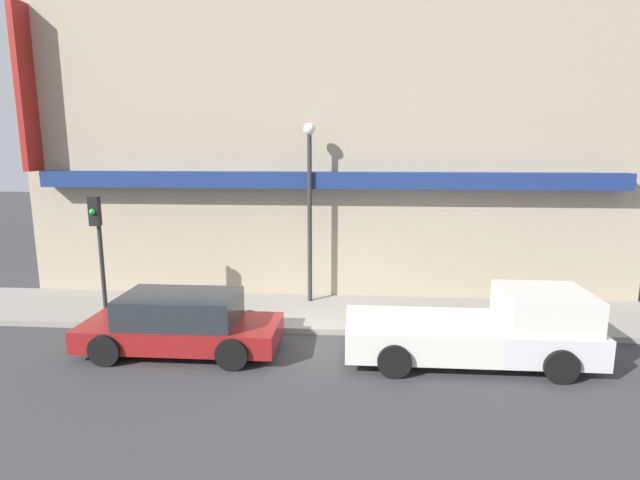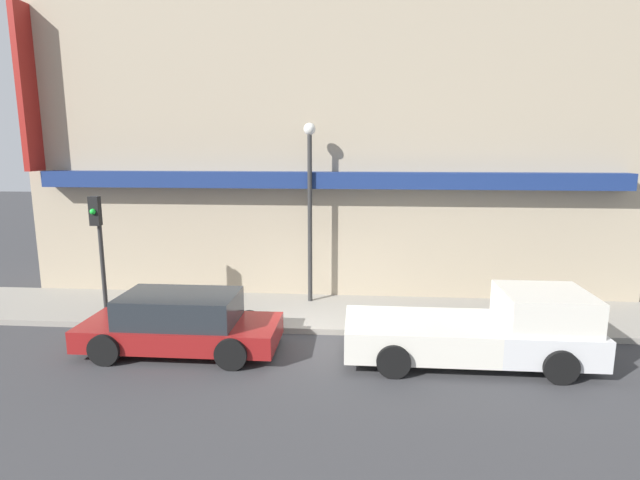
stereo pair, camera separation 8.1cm
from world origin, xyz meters
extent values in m
plane|color=#38383A|center=(0.00, 0.00, 0.00)|extent=(80.00, 80.00, 0.00)
cube|color=gray|center=(0.00, 1.58, 0.08)|extent=(36.00, 3.17, 0.16)
cube|color=tan|center=(0.00, 4.67, 5.21)|extent=(19.80, 3.00, 10.42)
cube|color=navy|center=(0.00, 2.87, 3.96)|extent=(18.22, 0.60, 0.50)
cube|color=maroon|center=(-9.40, 2.77, 6.78)|extent=(0.20, 0.80, 5.14)
cube|color=silver|center=(5.33, -1.33, 0.60)|extent=(2.28, 2.06, 0.71)
cube|color=silver|center=(5.33, -1.33, 1.35)|extent=(1.94, 1.89, 0.78)
cube|color=silver|center=(2.48, -1.33, 0.60)|extent=(3.42, 2.06, 0.71)
cylinder|color=black|center=(5.38, -0.30, 0.38)|extent=(0.75, 0.22, 0.75)
cylinder|color=black|center=(5.38, -2.36, 0.38)|extent=(0.75, 0.22, 0.75)
cylinder|color=black|center=(1.85, -0.30, 0.38)|extent=(0.75, 0.22, 0.75)
cylinder|color=black|center=(1.85, -2.36, 0.38)|extent=(0.75, 0.22, 0.75)
cube|color=maroon|center=(-3.28, -1.33, 0.49)|extent=(4.81, 1.85, 0.54)
cube|color=#23282D|center=(-3.28, -1.33, 1.11)|extent=(2.79, 1.67, 0.70)
cylinder|color=black|center=(-1.79, -0.41, 0.38)|extent=(0.75, 0.22, 0.75)
cylinder|color=black|center=(-1.79, -2.26, 0.38)|extent=(0.75, 0.22, 0.75)
cylinder|color=black|center=(-4.77, -0.41, 0.38)|extent=(0.75, 0.22, 0.75)
cylinder|color=black|center=(-4.77, -2.26, 0.38)|extent=(0.75, 0.22, 0.75)
cylinder|color=yellow|center=(-3.12, 0.72, 0.40)|extent=(0.18, 0.18, 0.47)
sphere|color=yellow|center=(-3.12, 0.72, 0.70)|extent=(0.17, 0.17, 0.17)
cylinder|color=#2D2D2D|center=(-0.46, 2.49, 2.74)|extent=(0.14, 0.14, 5.16)
sphere|color=silver|center=(-0.46, 2.49, 5.50)|extent=(0.36, 0.36, 0.36)
cylinder|color=#2D2D2D|center=(-6.16, 0.51, 1.91)|extent=(0.12, 0.12, 3.49)
cube|color=black|center=(-6.16, 0.35, 3.25)|extent=(0.28, 0.20, 0.80)
sphere|color=green|center=(-6.16, 0.23, 3.25)|extent=(0.16, 0.16, 0.16)
camera|label=1|loc=(0.99, -12.67, 5.00)|focal=28.00mm
camera|label=2|loc=(1.07, -12.67, 5.00)|focal=28.00mm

